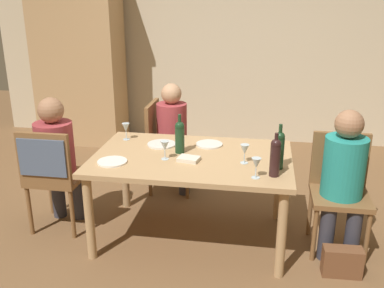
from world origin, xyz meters
name	(u,v)px	position (x,y,z in m)	size (l,w,h in m)	color
ground_plane	(192,236)	(0.00, 0.00, 0.00)	(10.00, 10.00, 0.00)	brown
rear_room_partition	(226,40)	(0.00, 2.71, 1.35)	(6.40, 0.12, 2.70)	beige
armoire_cabinet	(79,61)	(-1.88, 2.26, 1.10)	(1.18, 0.62, 2.18)	tan
dining_table	(192,166)	(0.00, 0.00, 0.64)	(1.57, 1.02, 0.73)	tan
chair_far_left	(164,140)	(-0.44, 0.89, 0.53)	(0.44, 0.44, 0.92)	brown
chair_left_end	(50,168)	(-1.16, -0.12, 0.59)	(0.44, 0.46, 0.92)	brown
chair_right_end	(340,184)	(1.16, 0.09, 0.53)	(0.44, 0.44, 0.92)	brown
person_woman_host	(174,130)	(-0.33, 0.89, 0.65)	(0.35, 0.30, 1.12)	#33333D
person_man_bearded	(57,154)	(-1.16, 0.03, 0.67)	(0.32, 0.36, 1.16)	#33333D
person_man_guest	(344,174)	(1.16, -0.03, 0.67)	(0.32, 0.36, 1.16)	#33333D
wine_bottle_tall_green	(275,156)	(0.64, -0.29, 0.88)	(0.07, 0.07, 0.32)	black
wine_bottle_dark_red	(180,136)	(-0.11, 0.06, 0.87)	(0.08, 0.08, 0.32)	#19381E
wine_bottle_short_olive	(279,149)	(0.67, -0.15, 0.88)	(0.07, 0.07, 0.34)	#19381E
wine_glass_near_left	(126,128)	(-0.64, 0.30, 0.83)	(0.07, 0.07, 0.15)	silver
wine_glass_centre	(256,164)	(0.51, -0.35, 0.83)	(0.07, 0.07, 0.15)	silver
wine_glass_near_right	(165,146)	(-0.20, -0.11, 0.83)	(0.07, 0.07, 0.15)	silver
wine_glass_far	(245,150)	(0.42, -0.09, 0.83)	(0.07, 0.07, 0.15)	silver
dinner_plate_host	(162,144)	(-0.30, 0.21, 0.74)	(0.24, 0.24, 0.01)	silver
dinner_plate_guest_left	(112,162)	(-0.58, -0.24, 0.74)	(0.23, 0.23, 0.01)	white
dinner_plate_guest_right	(209,144)	(0.10, 0.28, 0.74)	(0.23, 0.23, 0.01)	silver
folded_napkin	(189,159)	(-0.01, -0.11, 0.74)	(0.16, 0.12, 0.03)	beige
handbag	(342,262)	(1.16, -0.35, 0.11)	(0.28, 0.12, 0.22)	brown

